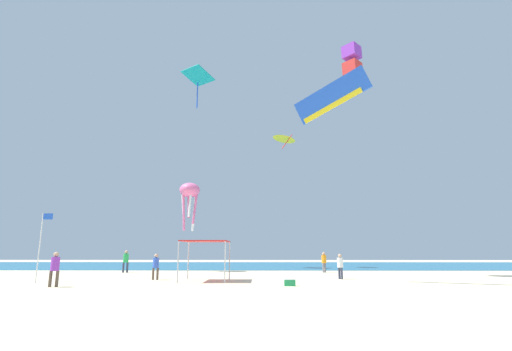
{
  "coord_description": "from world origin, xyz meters",
  "views": [
    {
      "loc": [
        0.83,
        -19.58,
        1.76
      ],
      "look_at": [
        0.36,
        10.47,
        7.82
      ],
      "focal_mm": 26.25,
      "sensor_mm": 36.0,
      "label": 1
    }
  ],
  "objects_px": {
    "person_far_shore": "(324,260)",
    "kite_octopus_pink": "(190,193)",
    "person_leftmost": "(156,264)",
    "kite_box_purple": "(352,61)",
    "banner_flag": "(41,241)",
    "kite_delta_yellow": "(284,137)",
    "person_near_tent": "(126,259)",
    "cooler_box": "(290,282)",
    "canopy_tent": "(206,243)",
    "person_central": "(340,264)",
    "kite_parafoil_blue": "(332,97)",
    "person_rightmost": "(55,266)",
    "kite_diamond_teal": "(198,78)"
  },
  "relations": [
    {
      "from": "kite_octopus_pink",
      "to": "kite_box_purple",
      "type": "height_order",
      "value": "kite_box_purple"
    },
    {
      "from": "person_near_tent",
      "to": "kite_diamond_teal",
      "type": "distance_m",
      "value": 22.34
    },
    {
      "from": "canopy_tent",
      "to": "person_rightmost",
      "type": "bearing_deg",
      "value": -151.72
    },
    {
      "from": "cooler_box",
      "to": "kite_diamond_teal",
      "type": "bearing_deg",
      "value": 113.5
    },
    {
      "from": "person_far_shore",
      "to": "kite_diamond_teal",
      "type": "distance_m",
      "value": 25.22
    },
    {
      "from": "person_leftmost",
      "to": "kite_box_purple",
      "type": "distance_m",
      "value": 21.56
    },
    {
      "from": "person_central",
      "to": "kite_diamond_teal",
      "type": "xyz_separation_m",
      "value": [
        -12.34,
        15.36,
        20.48
      ]
    },
    {
      "from": "person_near_tent",
      "to": "cooler_box",
      "type": "relative_size",
      "value": 3.15
    },
    {
      "from": "person_leftmost",
      "to": "canopy_tent",
      "type": "bearing_deg",
      "value": 168.97
    },
    {
      "from": "person_near_tent",
      "to": "person_central",
      "type": "height_order",
      "value": "person_near_tent"
    },
    {
      "from": "person_near_tent",
      "to": "person_leftmost",
      "type": "relative_size",
      "value": 1.14
    },
    {
      "from": "cooler_box",
      "to": "kite_parafoil_blue",
      "type": "bearing_deg",
      "value": 31.57
    },
    {
      "from": "canopy_tent",
      "to": "cooler_box",
      "type": "relative_size",
      "value": 5.27
    },
    {
      "from": "person_far_shore",
      "to": "kite_octopus_pink",
      "type": "height_order",
      "value": "kite_octopus_pink"
    },
    {
      "from": "person_leftmost",
      "to": "kite_diamond_teal",
      "type": "xyz_separation_m",
      "value": [
        -0.73,
        16.17,
        20.47
      ]
    },
    {
      "from": "person_leftmost",
      "to": "kite_diamond_teal",
      "type": "height_order",
      "value": "kite_diamond_teal"
    },
    {
      "from": "person_rightmost",
      "to": "person_leftmost",
      "type": "bearing_deg",
      "value": -144.2
    },
    {
      "from": "cooler_box",
      "to": "person_central",
      "type": "bearing_deg",
      "value": 53.23
    },
    {
      "from": "person_near_tent",
      "to": "kite_box_purple",
      "type": "xyz_separation_m",
      "value": [
        18.65,
        -3.71,
        15.78
      ]
    },
    {
      "from": "person_far_shore",
      "to": "banner_flag",
      "type": "xyz_separation_m",
      "value": [
        -17.7,
        -10.7,
        1.34
      ]
    },
    {
      "from": "kite_delta_yellow",
      "to": "person_central",
      "type": "bearing_deg",
      "value": 176.09
    },
    {
      "from": "person_near_tent",
      "to": "kite_box_purple",
      "type": "bearing_deg",
      "value": 135.99
    },
    {
      "from": "person_near_tent",
      "to": "person_leftmost",
      "type": "xyz_separation_m",
      "value": [
        4.7,
        -7.83,
        -0.13
      ]
    },
    {
      "from": "person_near_tent",
      "to": "cooler_box",
      "type": "xyz_separation_m",
      "value": [
        12.73,
        -11.82,
        -0.88
      ]
    },
    {
      "from": "kite_box_purple",
      "to": "banner_flag",
      "type": "bearing_deg",
      "value": -27.65
    },
    {
      "from": "person_central",
      "to": "person_rightmost",
      "type": "bearing_deg",
      "value": 88.36
    },
    {
      "from": "person_near_tent",
      "to": "kite_delta_yellow",
      "type": "relative_size",
      "value": 0.58
    },
    {
      "from": "person_far_shore",
      "to": "person_near_tent",
      "type": "bearing_deg",
      "value": -49.21
    },
    {
      "from": "kite_parafoil_blue",
      "to": "kite_diamond_teal",
      "type": "distance_m",
      "value": 24.1
    },
    {
      "from": "person_rightmost",
      "to": "kite_diamond_teal",
      "type": "height_order",
      "value": "kite_diamond_teal"
    },
    {
      "from": "kite_delta_yellow",
      "to": "kite_box_purple",
      "type": "relative_size",
      "value": 1.22
    },
    {
      "from": "kite_diamond_teal",
      "to": "person_near_tent",
      "type": "bearing_deg",
      "value": -79.68
    },
    {
      "from": "kite_parafoil_blue",
      "to": "person_rightmost",
      "type": "bearing_deg",
      "value": 39.11
    },
    {
      "from": "banner_flag",
      "to": "kite_delta_yellow",
      "type": "relative_size",
      "value": 1.25
    },
    {
      "from": "banner_flag",
      "to": "kite_diamond_teal",
      "type": "distance_m",
      "value": 27.16
    },
    {
      "from": "canopy_tent",
      "to": "person_far_shore",
      "type": "bearing_deg",
      "value": 47.05
    },
    {
      "from": "kite_box_purple",
      "to": "kite_octopus_pink",
      "type": "bearing_deg",
      "value": -68.08
    },
    {
      "from": "cooler_box",
      "to": "kite_delta_yellow",
      "type": "bearing_deg",
      "value": 86.81
    },
    {
      "from": "banner_flag",
      "to": "kite_box_purple",
      "type": "relative_size",
      "value": 1.52
    },
    {
      "from": "person_leftmost",
      "to": "person_far_shore",
      "type": "xyz_separation_m",
      "value": [
        11.78,
        8.25,
        0.05
      ]
    },
    {
      "from": "person_leftmost",
      "to": "kite_octopus_pink",
      "type": "bearing_deg",
      "value": -85.07
    },
    {
      "from": "kite_octopus_pink",
      "to": "kite_parafoil_blue",
      "type": "xyz_separation_m",
      "value": [
        10.9,
        -11.97,
        4.08
      ]
    },
    {
      "from": "banner_flag",
      "to": "kite_delta_yellow",
      "type": "height_order",
      "value": "kite_delta_yellow"
    },
    {
      "from": "person_near_tent",
      "to": "kite_diamond_teal",
      "type": "height_order",
      "value": "kite_diamond_teal"
    },
    {
      "from": "canopy_tent",
      "to": "kite_delta_yellow",
      "type": "distance_m",
      "value": 22.73
    },
    {
      "from": "kite_octopus_pink",
      "to": "person_central",
      "type": "bearing_deg",
      "value": -144.12
    },
    {
      "from": "banner_flag",
      "to": "kite_diamond_teal",
      "type": "bearing_deg",
      "value": 74.43
    },
    {
      "from": "person_leftmost",
      "to": "cooler_box",
      "type": "height_order",
      "value": "person_leftmost"
    },
    {
      "from": "person_far_shore",
      "to": "banner_flag",
      "type": "relative_size",
      "value": 0.43
    },
    {
      "from": "cooler_box",
      "to": "kite_box_purple",
      "type": "xyz_separation_m",
      "value": [
        5.92,
        8.11,
        16.66
      ]
    }
  ]
}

